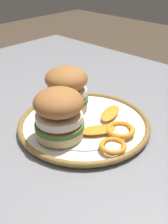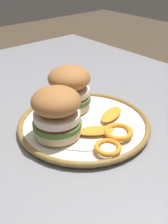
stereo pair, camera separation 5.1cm
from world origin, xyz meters
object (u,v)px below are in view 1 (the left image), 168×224
Objects in this scene: dining_table at (89,179)px; sandwich_half_left at (59,113)px; dinner_plate at (84,124)px; sandwich_half_right at (67,88)px.

sandwich_half_left is (0.06, 0.02, 0.15)m from dining_table.
dinner_plate reaches higher than dining_table.
dinner_plate is at bearing -88.99° from sandwich_half_left.
sandwich_half_left and sandwich_half_right have the same top height.
dining_table is 0.12m from dinner_plate.
dining_table is 10.46× the size of sandwich_half_right.
dinner_plate is (0.06, -0.05, 0.09)m from dining_table.
sandwich_half_right is (0.07, -0.09, 0.00)m from sandwich_half_left.
sandwich_half_left is at bearing 91.01° from dinner_plate.
dinner_plate is 0.09m from sandwich_half_right.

